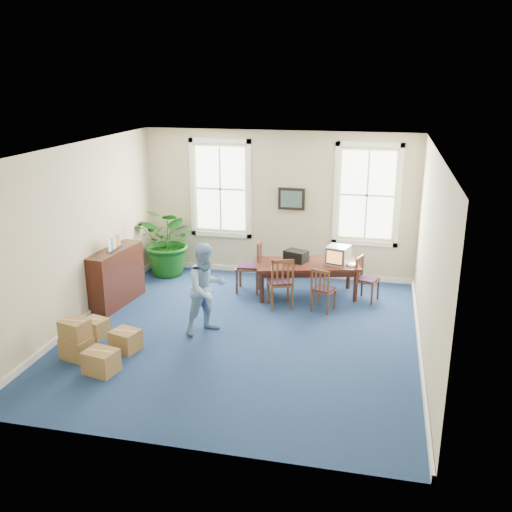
% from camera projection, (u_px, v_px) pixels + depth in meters
% --- Properties ---
extents(floor, '(6.50, 6.50, 0.00)m').
position_uv_depth(floor, '(243.00, 334.00, 9.93)').
color(floor, navy).
rests_on(floor, ground).
extents(ceiling, '(6.50, 6.50, 0.00)m').
position_uv_depth(ceiling, '(241.00, 149.00, 8.96)').
color(ceiling, white).
rests_on(ceiling, ground).
extents(wall_back, '(6.50, 0.00, 6.50)m').
position_uv_depth(wall_back, '(278.00, 205.00, 12.46)').
color(wall_back, '#BEB28E').
rests_on(wall_back, ground).
extents(wall_front, '(6.50, 0.00, 6.50)m').
position_uv_depth(wall_front, '(172.00, 327.00, 6.42)').
color(wall_front, '#BEB28E').
rests_on(wall_front, ground).
extents(wall_left, '(0.00, 6.50, 6.50)m').
position_uv_depth(wall_left, '(78.00, 236.00, 10.07)').
color(wall_left, '#BEB28E').
rests_on(wall_left, ground).
extents(wall_right, '(0.00, 6.50, 6.50)m').
position_uv_depth(wall_right, '(430.00, 258.00, 8.81)').
color(wall_right, '#BEB28E').
rests_on(wall_right, ground).
extents(baseboard_back, '(6.00, 0.04, 0.12)m').
position_uv_depth(baseboard_back, '(277.00, 271.00, 12.90)').
color(baseboard_back, white).
rests_on(baseboard_back, ground).
extents(baseboard_left, '(0.04, 6.50, 0.12)m').
position_uv_depth(baseboard_left, '(87.00, 316.00, 10.53)').
color(baseboard_left, white).
rests_on(baseboard_left, ground).
extents(baseboard_right, '(0.04, 6.50, 0.12)m').
position_uv_depth(baseboard_right, '(419.00, 348.00, 9.29)').
color(baseboard_right, white).
rests_on(baseboard_right, ground).
extents(window_left, '(1.40, 0.12, 2.20)m').
position_uv_depth(window_left, '(221.00, 189.00, 12.62)').
color(window_left, white).
rests_on(window_left, ground).
extents(window_right, '(1.40, 0.12, 2.20)m').
position_uv_depth(window_right, '(367.00, 195.00, 11.95)').
color(window_right, white).
rests_on(window_right, ground).
extents(wall_picture, '(0.58, 0.06, 0.48)m').
position_uv_depth(wall_picture, '(291.00, 199.00, 12.31)').
color(wall_picture, black).
rests_on(wall_picture, ground).
extents(conference_table, '(2.23, 1.43, 0.70)m').
position_uv_depth(conference_table, '(307.00, 279.00, 11.58)').
color(conference_table, '#3F1910').
rests_on(conference_table, ground).
extents(crt_tv, '(0.52, 0.54, 0.37)m').
position_uv_depth(crt_tv, '(338.00, 255.00, 11.33)').
color(crt_tv, '#B7B7BC').
rests_on(crt_tv, conference_table).
extents(game_console, '(0.15, 0.19, 0.05)m').
position_uv_depth(game_console, '(352.00, 265.00, 11.28)').
color(game_console, white).
rests_on(game_console, conference_table).
extents(equipment_bag, '(0.53, 0.45, 0.22)m').
position_uv_depth(equipment_bag, '(296.00, 256.00, 11.53)').
color(equipment_bag, black).
rests_on(equipment_bag, conference_table).
extents(chair_near_left, '(0.60, 0.60, 1.02)m').
position_uv_depth(chair_near_left, '(280.00, 282.00, 10.96)').
color(chair_near_left, brown).
rests_on(chair_near_left, ground).
extents(chair_near_right, '(0.49, 0.49, 0.87)m').
position_uv_depth(chair_near_right, '(324.00, 289.00, 10.81)').
color(chair_near_right, brown).
rests_on(chair_near_right, ground).
extents(chair_end_left, '(0.52, 0.52, 1.08)m').
position_uv_depth(chair_end_left, '(249.00, 266.00, 11.77)').
color(chair_end_left, brown).
rests_on(chair_end_left, ground).
extents(chair_end_right, '(0.51, 0.51, 0.89)m').
position_uv_depth(chair_end_right, '(368.00, 279.00, 11.29)').
color(chair_end_right, brown).
rests_on(chair_end_right, ground).
extents(man, '(0.98, 0.99, 1.61)m').
position_uv_depth(man, '(207.00, 289.00, 9.79)').
color(man, '#77A0CA').
rests_on(man, ground).
extents(credenza, '(0.58, 1.48, 1.13)m').
position_uv_depth(credenza, '(116.00, 276.00, 11.09)').
color(credenza, '#3F1910').
rests_on(credenza, ground).
extents(brochure_rack, '(0.17, 0.63, 0.27)m').
position_uv_depth(brochure_rack, '(114.00, 242.00, 10.87)').
color(brochure_rack, '#99999E').
rests_on(brochure_rack, credenza).
extents(potted_plant, '(1.76, 1.65, 1.57)m').
position_uv_depth(potted_plant, '(170.00, 241.00, 12.65)').
color(potted_plant, '#104C11').
rests_on(potted_plant, ground).
extents(cardboard_boxes, '(1.46, 1.46, 0.68)m').
position_uv_depth(cardboard_boxes, '(88.00, 337.00, 9.04)').
color(cardboard_boxes, olive).
rests_on(cardboard_boxes, ground).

